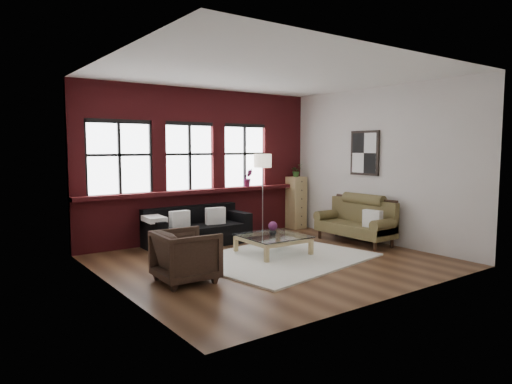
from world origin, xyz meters
TOP-DOWN VIEW (x-y plane):
  - floor at (0.00, 0.00)m, footprint 5.50×5.50m
  - ceiling at (0.00, 0.00)m, footprint 5.50×5.50m
  - wall_back at (0.00, 2.50)m, footprint 5.50×0.00m
  - wall_front at (0.00, -2.50)m, footprint 5.50×0.00m
  - wall_left at (-2.75, 0.00)m, footprint 0.00×5.00m
  - wall_right at (2.75, 0.00)m, footprint 0.00×5.00m
  - brick_backwall at (0.00, 2.44)m, footprint 5.50×0.12m
  - sill_ledge at (0.00, 2.35)m, footprint 5.50×0.30m
  - window_left at (-1.80, 2.45)m, footprint 1.38×0.10m
  - window_mid at (-0.30, 2.45)m, footprint 1.38×0.10m
  - window_right at (1.10, 2.45)m, footprint 1.38×0.10m
  - wall_poster at (2.72, 0.30)m, footprint 0.05×0.74m
  - shag_rug at (0.21, -0.01)m, footprint 3.34×2.82m
  - dark_sofa at (-0.41, 1.90)m, footprint 2.12×0.86m
  - pillow_a at (-0.86, 1.80)m, footprint 0.41×0.17m
  - pillow_b at (-0.06, 1.80)m, footprint 0.42×0.21m
  - vintage_settee at (2.30, 0.17)m, footprint 0.77×1.74m
  - pillow_settee at (2.22, -0.36)m, footprint 0.19×0.39m
  - armchair at (-1.79, -0.25)m, footprint 0.88×0.85m
  - coffee_table at (0.29, 0.34)m, footprint 1.14×1.14m
  - vase at (0.29, 0.34)m, footprint 0.17×0.17m
  - flowers at (0.29, 0.34)m, footprint 0.17×0.17m
  - drawer_chest at (2.47, 2.21)m, footprint 0.39×0.39m
  - potted_plant_top at (2.47, 2.21)m, footprint 0.28×0.24m
  - floor_lamp at (1.36, 2.08)m, footprint 0.40×0.40m
  - sill_plant at (1.12, 2.32)m, footprint 0.26×0.23m

SIDE VIEW (x-z plane):
  - floor at x=0.00m, z-range 0.00..0.00m
  - shag_rug at x=0.21m, z-range 0.00..0.03m
  - coffee_table at x=0.29m, z-range -0.01..0.36m
  - dark_sofa at x=-0.41m, z-range 0.00..0.77m
  - armchair at x=-1.79m, z-range 0.00..0.77m
  - vase at x=0.29m, z-range 0.36..0.50m
  - vintage_settee at x=2.30m, z-range 0.00..0.93m
  - flowers at x=0.29m, z-range 0.45..0.62m
  - pillow_a at x=-0.86m, z-range 0.40..0.74m
  - pillow_b at x=-0.06m, z-range 0.40..0.74m
  - pillow_settee at x=2.22m, z-range 0.41..0.75m
  - drawer_chest at x=2.47m, z-range 0.00..1.26m
  - floor_lamp at x=1.36m, z-range 0.00..1.97m
  - sill_ledge at x=0.00m, z-range 1.00..1.08m
  - sill_plant at x=1.12m, z-range 1.08..1.48m
  - potted_plant_top at x=2.47m, z-range 1.26..1.56m
  - wall_back at x=0.00m, z-range -1.15..4.35m
  - wall_front at x=0.00m, z-range -1.15..4.35m
  - wall_left at x=-2.75m, z-range -0.90..4.10m
  - wall_right at x=2.75m, z-range -0.90..4.10m
  - brick_backwall at x=0.00m, z-range 0.00..3.20m
  - window_left at x=-1.80m, z-range 1.00..2.50m
  - window_mid at x=-0.30m, z-range 1.00..2.50m
  - window_right at x=1.10m, z-range 1.00..2.50m
  - wall_poster at x=2.72m, z-range 1.38..2.32m
  - ceiling at x=0.00m, z-range 3.20..3.20m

